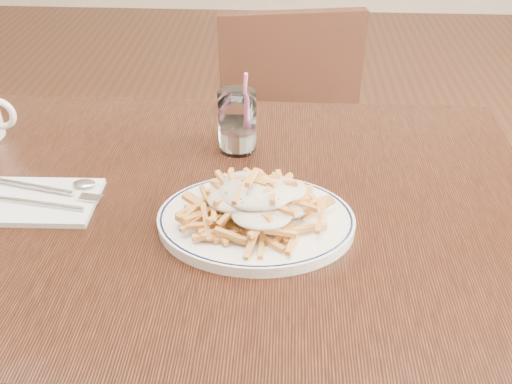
# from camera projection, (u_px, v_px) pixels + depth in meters

# --- Properties ---
(table) EXTENTS (1.20, 0.80, 0.75)m
(table) POSITION_uv_depth(u_px,v_px,m) (210.00, 233.00, 1.06)
(table) COLOR black
(table) RESTS_ON ground
(chair_far) EXTENTS (0.47, 0.47, 0.87)m
(chair_far) POSITION_uv_depth(u_px,v_px,m) (283.00, 121.00, 1.80)
(chair_far) COLOR black
(chair_far) RESTS_ON ground
(fries_plate) EXTENTS (0.39, 0.36, 0.02)m
(fries_plate) POSITION_uv_depth(u_px,v_px,m) (256.00, 221.00, 0.95)
(fries_plate) COLOR white
(fries_plate) RESTS_ON table
(loaded_fries) EXTENTS (0.23, 0.18, 0.07)m
(loaded_fries) POSITION_uv_depth(u_px,v_px,m) (256.00, 198.00, 0.92)
(loaded_fries) COLOR #BF813A
(loaded_fries) RESTS_ON fries_plate
(napkin) EXTENTS (0.21, 0.14, 0.01)m
(napkin) POSITION_uv_depth(u_px,v_px,m) (37.00, 201.00, 1.00)
(napkin) COLOR silver
(napkin) RESTS_ON table
(cutlery) EXTENTS (0.22, 0.10, 0.01)m
(cutlery) POSITION_uv_depth(u_px,v_px,m) (37.00, 195.00, 1.00)
(cutlery) COLOR silver
(cutlery) RESTS_ON napkin
(water_glass) EXTENTS (0.08, 0.08, 0.17)m
(water_glass) POSITION_uv_depth(u_px,v_px,m) (237.00, 125.00, 1.13)
(water_glass) COLOR white
(water_glass) RESTS_ON table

